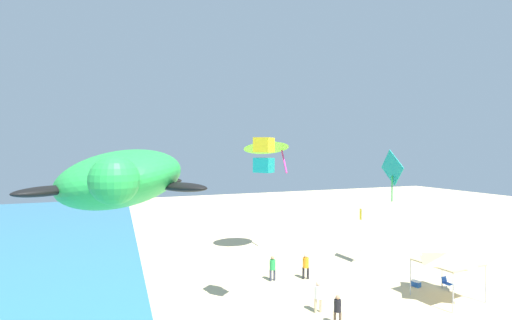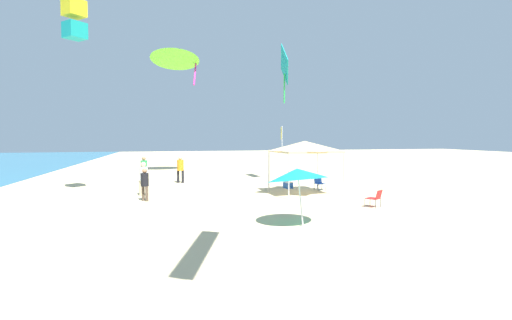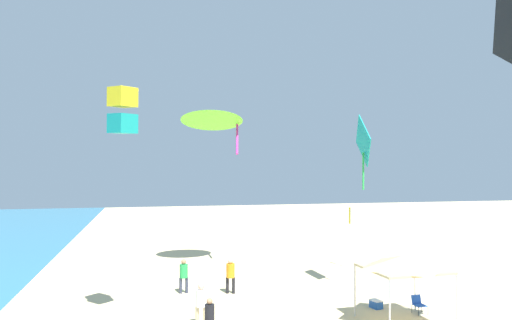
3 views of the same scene
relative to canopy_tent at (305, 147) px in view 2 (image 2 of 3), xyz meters
The scene contains 14 objects.
ground 2.91m from the canopy_tent, 41.87° to the right, with size 120.00×120.00×0.10m, color beige.
canopy_tent is the anchor object (origin of this frame).
beach_umbrella 7.29m from the canopy_tent, 157.21° to the left, with size 2.32×2.29×2.31m.
folding_chair_left_of_tent 5.23m from the canopy_tent, 158.02° to the right, with size 0.80×0.77×0.82m.
folding_chair_facing_ocean 2.86m from the canopy_tent, 49.24° to the right, with size 0.67×0.59×0.82m.
cooler_box 3.41m from the canopy_tent, ahead, with size 0.69×0.54×0.40m.
banner_flag 11.45m from the canopy_tent, 10.63° to the right, with size 0.36×0.06×4.17m.
person_kite_handler 11.74m from the canopy_tent, 52.47° to the left, with size 0.44×0.49×1.84m.
person_by_tent 9.51m from the canopy_tent, 45.93° to the left, with size 0.45×0.49×1.89m.
person_watching_sky 8.81m from the canopy_tent, 92.07° to the left, with size 0.39×0.39×1.65m.
person_beachcomber 9.07m from the canopy_tent, 81.04° to the left, with size 0.44×0.49×1.86m.
kite_delta_lime 17.13m from the canopy_tent, 26.79° to the left, with size 4.94×4.89×3.61m.
kite_box_yellow 13.99m from the canopy_tent, 81.57° to the left, with size 1.33×1.33×1.99m.
kite_diamond_teal 7.78m from the canopy_tent, ahead, with size 2.90×0.49×4.15m.
Camera 2 is at (-19.94, 7.95, 3.26)m, focal length 25.36 mm.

